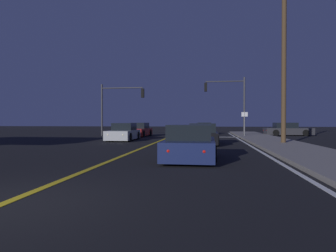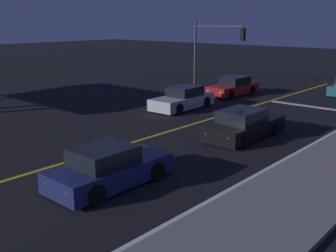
{
  "view_description": "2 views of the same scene",
  "coord_description": "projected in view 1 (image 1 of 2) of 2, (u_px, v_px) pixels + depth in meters",
  "views": [
    {
      "loc": [
        3.61,
        -4.65,
        1.47
      ],
      "look_at": [
        -0.04,
        21.99,
        1.05
      ],
      "focal_mm": 31.6,
      "sensor_mm": 36.0,
      "label": 1
    },
    {
      "loc": [
        12.6,
        -1.36,
        5.24
      ],
      "look_at": [
        0.63,
        12.21,
        0.54
      ],
      "focal_mm": 43.36,
      "sensor_mm": 36.0,
      "label": 2
    }
  ],
  "objects": [
    {
      "name": "sidewalk_right",
      "position": [
        288.0,
        147.0,
        16.36
      ],
      "size": [
        3.2,
        44.78,
        0.15
      ],
      "primitive_type": "cube",
      "color": "gray",
      "rests_on": "ground"
    },
    {
      "name": "lane_line_center",
      "position": [
        147.0,
        146.0,
        17.44
      ],
      "size": [
        0.2,
        42.29,
        0.01
      ],
      "primitive_type": "cube",
      "color": "gold",
      "rests_on": "ground"
    },
    {
      "name": "lane_line_edge_right",
      "position": [
        253.0,
        147.0,
        16.61
      ],
      "size": [
        0.16,
        42.29,
        0.01
      ],
      "primitive_type": "cube",
      "color": "white",
      "rests_on": "ground"
    },
    {
      "name": "stop_bar",
      "position": [
        204.0,
        137.0,
        27.85
      ],
      "size": [
        6.36,
        0.5,
        0.01
      ],
      "primitive_type": "cube",
      "color": "white",
      "rests_on": "ground"
    },
    {
      "name": "car_lead_oncoming_navy",
      "position": [
        190.0,
        144.0,
        11.34
      ],
      "size": [
        1.96,
        4.23,
        1.34
      ],
      "rotation": [
        0.0,
        0.0,
        -0.01
      ],
      "color": "navy",
      "rests_on": "ground"
    },
    {
      "name": "car_side_waiting_red",
      "position": [
        139.0,
        130.0,
        28.93
      ],
      "size": [
        1.95,
        4.47,
        1.34
      ],
      "rotation": [
        0.0,
        0.0,
        3.1
      ],
      "color": "maroon",
      "rests_on": "ground"
    },
    {
      "name": "car_following_oncoming_charcoal",
      "position": [
        287.0,
        130.0,
        30.62
      ],
      "size": [
        4.79,
        2.14,
        1.34
      ],
      "rotation": [
        0.0,
        0.0,
        -1.53
      ],
      "color": "#2D2D33",
      "rests_on": "ground"
    },
    {
      "name": "car_parked_curb_black",
      "position": [
        203.0,
        135.0,
        19.05
      ],
      "size": [
        1.97,
        4.54,
        1.34
      ],
      "rotation": [
        0.0,
        0.0,
        0.0
      ],
      "color": "black",
      "rests_on": "ground"
    },
    {
      "name": "car_distant_tail_silver",
      "position": [
        124.0,
        133.0,
        22.97
      ],
      "size": [
        1.96,
        4.52,
        1.34
      ],
      "rotation": [
        0.0,
        0.0,
        3.17
      ],
      "color": "#B2B5BA",
      "rests_on": "ground"
    },
    {
      "name": "car_far_approaching_teal",
      "position": [
        205.0,
        129.0,
        33.75
      ],
      "size": [
        1.86,
        4.35,
        1.34
      ],
      "rotation": [
        0.0,
        0.0,
        -0.01
      ],
      "color": "#195960",
      "rests_on": "ground"
    },
    {
      "name": "traffic_signal_near_right",
      "position": [
        230.0,
        97.0,
        29.72
      ],
      "size": [
        4.07,
        0.28,
        5.9
      ],
      "rotation": [
        0.0,
        0.0,
        3.14
      ],
      "color": "#38383D",
      "rests_on": "ground"
    },
    {
      "name": "traffic_signal_far_left",
      "position": [
        118.0,
        101.0,
        29.86
      ],
      "size": [
        4.48,
        0.28,
        5.25
      ],
      "color": "#38383D",
      "rests_on": "ground"
    },
    {
      "name": "utility_pole_right",
      "position": [
        284.0,
        56.0,
        18.39
      ],
      "size": [
        1.91,
        0.29,
        10.58
      ],
      "color": "#4C3823",
      "rests_on": "ground"
    },
    {
      "name": "street_sign_corner",
      "position": [
        245.0,
        120.0,
        26.83
      ],
      "size": [
        0.56,
        0.07,
        2.36
      ],
      "color": "slate",
      "rests_on": "ground"
    }
  ]
}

